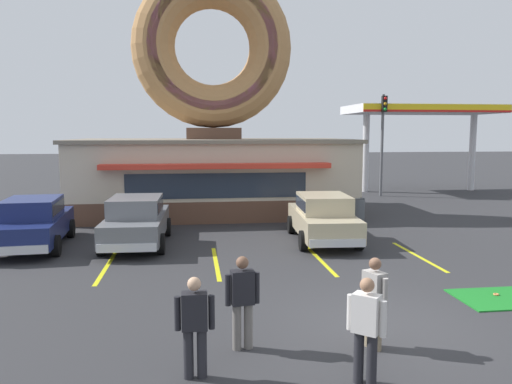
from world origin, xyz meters
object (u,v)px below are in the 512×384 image
Objects in this scene: car_navy at (34,221)px; pedestrian_blue_sweater_man at (366,326)px; traffic_light_pole at (383,131)px; trash_bin at (358,210)px; pedestrian_clipboard_woman at (374,299)px; pedestrian_hooded_kid at (195,323)px; car_grey at (137,219)px; pedestrian_leather_jacket_man at (242,298)px; car_champagne at (323,216)px.

pedestrian_blue_sweater_man is at bearing -52.42° from car_navy.
trash_bin is at bearing -117.46° from traffic_light_pole.
pedestrian_clipboard_woman is 1.62× the size of trash_bin.
pedestrian_blue_sweater_man is at bearing -111.91° from traffic_light_pole.
traffic_light_pole is at bearing 62.54° from trash_bin.
car_navy is 3.00× the size of pedestrian_hooded_kid.
traffic_light_pole is at bearing 41.25° from car_grey.
traffic_light_pole reaches higher than car_navy.
pedestrian_leather_jacket_man is 0.28× the size of traffic_light_pole.
car_champagne is 2.99× the size of pedestrian_hooded_kid.
pedestrian_clipboard_woman is at bearing 64.34° from pedestrian_blue_sweater_man.
traffic_light_pole is at bearing 34.80° from car_navy.
car_navy is at bearing 178.47° from car_champagne.
traffic_light_pole is at bearing 60.18° from car_champagne.
car_champagne is at bearing 66.26° from pedestrian_leather_jacket_man.
car_champagne is at bearing -124.74° from trash_bin.
car_navy is at bearing -164.75° from trash_bin.
pedestrian_blue_sweater_man is at bearing -11.62° from pedestrian_hooded_kid.
pedestrian_hooded_kid is at bearing -118.49° from trash_bin.
traffic_light_pole reaches higher than pedestrian_hooded_kid.
pedestrian_leather_jacket_man is at bearing 48.77° from pedestrian_hooded_kid.
car_champagne is at bearing -1.71° from car_grey.
pedestrian_clipboard_woman is 0.27× the size of traffic_light_pole.
car_navy is 2.92× the size of pedestrian_blue_sweater_man.
car_grey is 8.64m from pedestrian_leather_jacket_man.
trash_bin is at bearing 55.26° from car_champagne.
traffic_light_pole is at bearing 62.64° from pedestrian_leather_jacket_man.
car_grey is at bearing 119.63° from pedestrian_clipboard_woman.
car_grey is at bearing 107.67° from pedestrian_leather_jacket_man.
car_champagne is 9.96m from pedestrian_hooded_kid.
pedestrian_leather_jacket_man is 2.22m from pedestrian_clipboard_woman.
pedestrian_hooded_kid is 1.60× the size of trash_bin.
car_champagne is at bearing -119.82° from traffic_light_pole.
pedestrian_blue_sweater_man is 1.03× the size of pedestrian_hooded_kid.
car_champagne is (9.37, -0.25, 0.00)m from car_navy.
car_grey is at bearing -159.07° from trash_bin.
pedestrian_blue_sweater_man is 2.51m from pedestrian_hooded_kid.
car_grey is 10.56m from pedestrian_blue_sweater_man.
car_champagne is 0.80× the size of traffic_light_pole.
pedestrian_leather_jacket_man reaches higher than car_grey.
car_champagne is at bearing 78.72° from pedestrian_blue_sweater_man.
car_grey reaches higher than pedestrian_hooded_kid.
pedestrian_leather_jacket_man is (2.62, -8.23, 0.02)m from car_grey.
car_champagne is at bearing -1.53° from car_navy.
pedestrian_blue_sweater_man is 1.29m from pedestrian_clipboard_woman.
car_grey is 2.85× the size of pedestrian_leather_jacket_man.
trash_bin is at bearing 62.70° from pedestrian_leather_jacket_man.
pedestrian_clipboard_woman is (2.21, -0.26, -0.02)m from pedestrian_leather_jacket_man.
car_grey is 17.00m from traffic_light_pole.
pedestrian_blue_sweater_man reaches higher than pedestrian_clipboard_woman.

